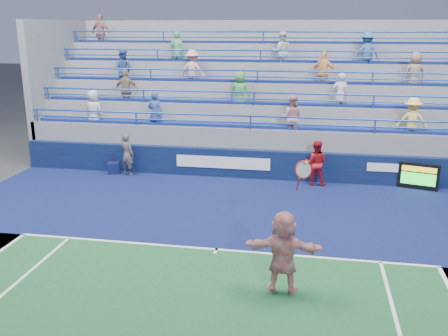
% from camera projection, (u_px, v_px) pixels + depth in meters
% --- Properties ---
extents(ground, '(120.00, 120.00, 0.00)m').
position_uv_depth(ground, '(216.00, 250.00, 12.91)').
color(ground, '#333538').
extents(sponsor_wall, '(18.00, 0.32, 1.10)m').
position_uv_depth(sponsor_wall, '(249.00, 164.00, 18.90)').
color(sponsor_wall, '#0A143A').
rests_on(sponsor_wall, ground).
extents(bleacher_stand, '(18.00, 5.60, 6.13)m').
position_uv_depth(bleacher_stand, '(260.00, 120.00, 22.20)').
color(bleacher_stand, slate).
rests_on(bleacher_stand, ground).
extents(serve_speed_board, '(1.35, 0.49, 0.94)m').
position_uv_depth(serve_speed_board, '(419.00, 176.00, 17.59)').
color(serve_speed_board, black).
rests_on(serve_speed_board, ground).
extents(judge_chair, '(0.59, 0.60, 0.79)m').
position_uv_depth(judge_chair, '(114.00, 167.00, 19.58)').
color(judge_chair, '#0C133E').
rests_on(judge_chair, ground).
extents(tennis_player, '(1.73, 0.57, 2.99)m').
position_uv_depth(tennis_player, '(283.00, 252.00, 10.65)').
color(tennis_player, white).
rests_on(tennis_player, ground).
extents(line_judge, '(0.71, 0.59, 1.66)m').
position_uv_depth(line_judge, '(127.00, 154.00, 19.19)').
color(line_judge, '#15193B').
rests_on(line_judge, ground).
extents(ball_girl, '(0.85, 0.68, 1.66)m').
position_uv_depth(ball_girl, '(316.00, 163.00, 17.99)').
color(ball_girl, '#AD131B').
rests_on(ball_girl, ground).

